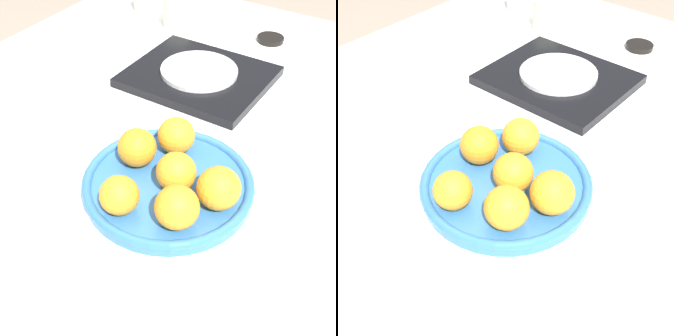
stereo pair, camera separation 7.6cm
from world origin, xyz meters
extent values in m
plane|color=gray|center=(0.00, 0.00, 0.00)|extent=(12.00, 12.00, 0.00)
cube|color=white|center=(0.00, 0.00, 0.37)|extent=(1.15, 1.03, 0.74)
cylinder|color=#336BAD|center=(0.08, -0.30, 0.74)|extent=(0.28, 0.28, 0.02)
torus|color=#336BAD|center=(0.08, -0.30, 0.75)|extent=(0.29, 0.29, 0.02)
sphere|color=orange|center=(0.01, -0.28, 0.79)|extent=(0.07, 0.07, 0.07)
sphere|color=orange|center=(0.06, -0.39, 0.79)|extent=(0.06, 0.06, 0.06)
sphere|color=orange|center=(0.10, -0.30, 0.79)|extent=(0.07, 0.07, 0.07)
sphere|color=orange|center=(0.05, -0.22, 0.79)|extent=(0.07, 0.07, 0.07)
sphere|color=orange|center=(0.15, -0.37, 0.79)|extent=(0.07, 0.07, 0.07)
sphere|color=orange|center=(0.18, -0.30, 0.79)|extent=(0.07, 0.07, 0.07)
cube|color=black|center=(-0.05, 0.04, 0.75)|extent=(0.30, 0.26, 0.02)
cylinder|color=silver|center=(-0.05, 0.04, 0.76)|extent=(0.17, 0.17, 0.01)
cylinder|color=#B7CC9E|center=(-0.24, 0.25, 0.77)|extent=(0.07, 0.07, 0.08)
cube|color=silver|center=(-0.45, 0.09, 0.74)|extent=(0.12, 0.14, 0.01)
cylinder|color=black|center=(0.01, 0.31, 0.74)|extent=(0.07, 0.07, 0.01)
camera|label=1|loc=(0.39, -0.77, 1.29)|focal=50.00mm
camera|label=2|loc=(0.45, -0.73, 1.29)|focal=50.00mm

